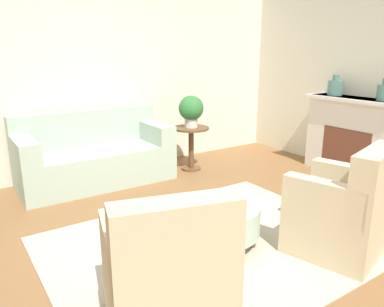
% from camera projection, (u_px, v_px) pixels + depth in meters
% --- Properties ---
extents(ground_plane, '(16.00, 16.00, 0.00)m').
position_uv_depth(ground_plane, '(211.00, 246.00, 3.50)').
color(ground_plane, brown).
extents(wall_back, '(9.53, 0.12, 2.80)m').
position_uv_depth(wall_back, '(96.00, 77.00, 5.39)').
color(wall_back, beige).
rests_on(wall_back, ground_plane).
extents(rug, '(2.92, 2.29, 0.01)m').
position_uv_depth(rug, '(211.00, 245.00, 3.50)').
color(rug, '#B2A893').
rests_on(rug, ground_plane).
extents(couch, '(2.02, 0.88, 0.97)m').
position_uv_depth(couch, '(95.00, 157.00, 5.12)').
color(couch, '#9EB29E').
rests_on(couch, ground_plane).
extents(armchair_left, '(0.90, 0.90, 1.00)m').
position_uv_depth(armchair_left, '(168.00, 280.00, 2.32)').
color(armchair_left, '#C6B289').
rests_on(armchair_left, rug).
extents(armchair_right, '(0.90, 0.90, 1.00)m').
position_uv_depth(armchair_right, '(344.00, 213.00, 3.29)').
color(armchair_right, '#C6B289').
rests_on(armchair_right, rug).
extents(ottoman_table, '(0.77, 0.77, 0.39)m').
position_uv_depth(ottoman_table, '(219.00, 219.00, 3.47)').
color(ottoman_table, '#9EB29E').
rests_on(ottoman_table, rug).
extents(side_table, '(0.54, 0.54, 0.66)m').
position_uv_depth(side_table, '(191.00, 141.00, 5.64)').
color(side_table, brown).
rests_on(side_table, ground_plane).
extents(fireplace, '(0.44, 1.48, 1.12)m').
position_uv_depth(fireplace, '(354.00, 135.00, 5.39)').
color(fireplace, silver).
rests_on(fireplace, ground_plane).
extents(vase_mantel_near, '(0.22, 0.22, 0.30)m').
position_uv_depth(vase_mantel_near, '(335.00, 87.00, 5.51)').
color(vase_mantel_near, '#477066').
rests_on(vase_mantel_near, fireplace).
extents(potted_plant_on_side_table, '(0.37, 0.37, 0.47)m').
position_uv_depth(potted_plant_on_side_table, '(191.00, 109.00, 5.52)').
color(potted_plant_on_side_table, beige).
rests_on(potted_plant_on_side_table, side_table).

